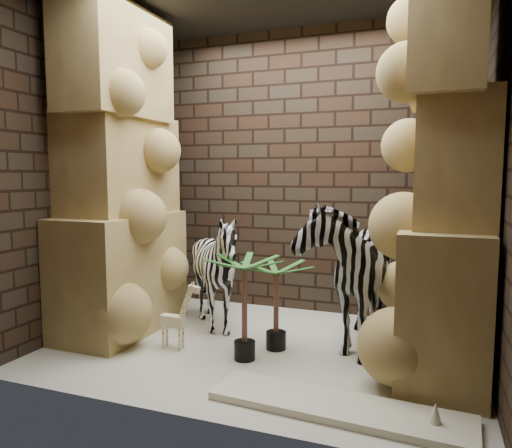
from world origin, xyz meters
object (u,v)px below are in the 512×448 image
at_px(zebra_left, 216,278).
at_px(surfboard, 338,407).
at_px(giraffe_toy, 173,313).
at_px(zebra_right, 349,258).
at_px(palm_back, 244,308).
at_px(palm_front, 276,305).

height_order(zebra_left, surfboard, zebra_left).
xyz_separation_m(zebra_left, surfboard, (1.38, -1.16, -0.48)).
height_order(giraffe_toy, surfboard, giraffe_toy).
bearing_deg(zebra_right, giraffe_toy, -154.64).
bearing_deg(surfboard, palm_back, 150.10).
distance_m(giraffe_toy, palm_back, 0.67).
bearing_deg(zebra_left, giraffe_toy, -99.58).
bearing_deg(palm_back, palm_front, 61.93).
bearing_deg(palm_front, giraffe_toy, -160.41).
xyz_separation_m(giraffe_toy, surfboard, (1.52, -0.59, -0.28)).
relative_size(zebra_right, palm_back, 1.78).
bearing_deg(zebra_right, zebra_left, -176.10).
distance_m(palm_back, surfboard, 1.10).
height_order(zebra_left, giraffe_toy, zebra_left).
xyz_separation_m(palm_back, surfboard, (0.86, -0.57, -0.40)).
xyz_separation_m(zebra_left, palm_back, (0.52, -0.59, -0.08)).
height_order(palm_front, palm_back, palm_back).
bearing_deg(zebra_left, palm_back, -44.35).
bearing_deg(palm_front, palm_back, -118.07).
height_order(zebra_right, palm_front, zebra_right).
bearing_deg(giraffe_toy, zebra_left, 77.48).
distance_m(zebra_right, palm_front, 0.76).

